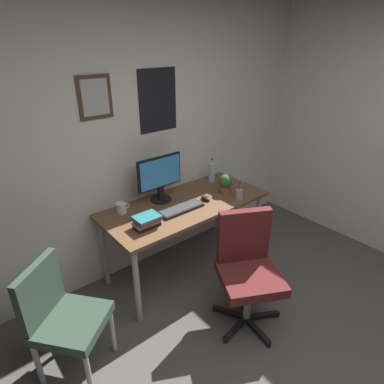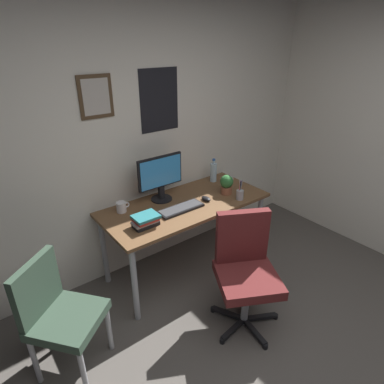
% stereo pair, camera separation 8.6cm
% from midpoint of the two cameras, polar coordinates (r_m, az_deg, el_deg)
% --- Properties ---
extents(wall_back, '(4.40, 0.10, 2.60)m').
position_cam_midpoint_polar(wall_back, '(3.05, -9.40, 8.97)').
color(wall_back, silver).
rests_on(wall_back, ground_plane).
extents(desk, '(1.58, 0.71, 0.75)m').
position_cam_midpoint_polar(desk, '(3.08, -0.33, -3.25)').
color(desk, brown).
rests_on(desk, ground_plane).
extents(office_chair, '(0.62, 0.62, 0.95)m').
position_cam_midpoint_polar(office_chair, '(2.66, 10.26, -12.63)').
color(office_chair, '#591E1E').
rests_on(office_chair, ground_plane).
extents(side_chair, '(0.59, 0.59, 0.88)m').
position_cam_midpoint_polar(side_chair, '(2.46, -21.52, -18.84)').
color(side_chair, '#334738').
rests_on(side_chair, ground_plane).
extents(monitor, '(0.46, 0.20, 0.43)m').
position_cam_midpoint_polar(monitor, '(3.02, -4.74, 2.75)').
color(monitor, black).
rests_on(monitor, desk).
extents(keyboard, '(0.43, 0.15, 0.03)m').
position_cam_midpoint_polar(keyboard, '(2.92, -1.12, -2.94)').
color(keyboard, black).
rests_on(keyboard, desk).
extents(computer_mouse, '(0.06, 0.11, 0.04)m').
position_cam_midpoint_polar(computer_mouse, '(3.09, 3.28, -1.18)').
color(computer_mouse, black).
rests_on(computer_mouse, desk).
extents(water_bottle, '(0.07, 0.07, 0.25)m').
position_cam_midpoint_polar(water_bottle, '(3.48, 4.50, 3.53)').
color(water_bottle, silver).
rests_on(water_bottle, desk).
extents(coffee_mug_near, '(0.12, 0.09, 0.09)m').
position_cam_midpoint_polar(coffee_mug_near, '(2.93, -11.46, -2.60)').
color(coffee_mug_near, white).
rests_on(coffee_mug_near, desk).
extents(coffee_mug_far, '(0.12, 0.09, 0.10)m').
position_cam_midpoint_polar(coffee_mug_far, '(3.42, 7.04, 1.95)').
color(coffee_mug_far, white).
rests_on(coffee_mug_far, desk).
extents(potted_plant, '(0.13, 0.13, 0.19)m').
position_cam_midpoint_polar(potted_plant, '(3.21, 6.85, 1.44)').
color(potted_plant, brown).
rests_on(potted_plant, desk).
extents(pen_cup, '(0.07, 0.07, 0.20)m').
position_cam_midpoint_polar(pen_cup, '(3.13, 9.20, -0.39)').
color(pen_cup, '#9EA0A5').
rests_on(pen_cup, desk).
extents(book_stack_left, '(0.22, 0.16, 0.10)m').
position_cam_midpoint_polar(book_stack_left, '(2.68, -7.25, -4.98)').
color(book_stack_left, black).
rests_on(book_stack_left, desk).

